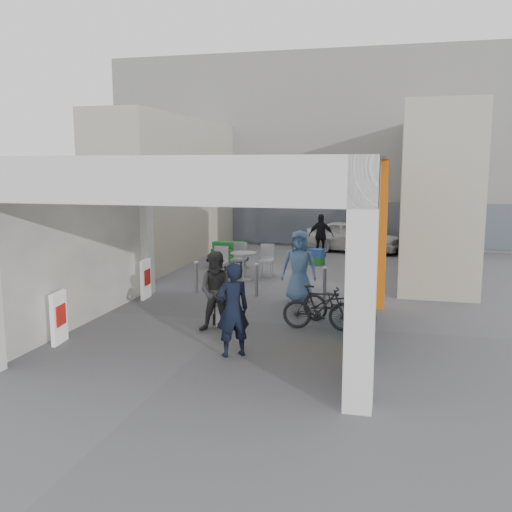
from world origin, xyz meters
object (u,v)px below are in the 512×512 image
(man_with_dog, at_px, (233,310))
(man_crates, at_px, (321,236))
(white_van, at_px, (353,236))
(man_elderly, at_px, (299,266))
(border_collie, at_px, (221,313))
(man_back_turned, at_px, (218,292))
(cafe_set, at_px, (242,266))
(produce_stand, at_px, (228,257))
(bicycle_front, at_px, (339,304))
(bicycle_rear, at_px, (320,308))

(man_with_dog, bearing_deg, man_crates, -125.96)
(man_crates, relative_size, white_van, 0.43)
(man_with_dog, relative_size, man_elderly, 0.94)
(border_collie, height_order, man_back_turned, man_back_turned)
(cafe_set, relative_size, produce_stand, 1.30)
(produce_stand, relative_size, man_back_turned, 0.77)
(man_elderly, bearing_deg, man_with_dog, -97.56)
(produce_stand, relative_size, white_van, 0.35)
(border_collie, bearing_deg, produce_stand, 127.87)
(border_collie, height_order, white_van, white_van)
(cafe_set, relative_size, border_collie, 2.51)
(border_collie, height_order, man_crates, man_crates)
(produce_stand, distance_m, bicycle_front, 7.51)
(cafe_set, bearing_deg, produce_stand, 120.25)
(man_elderly, xyz_separation_m, white_van, (0.65, 8.74, -0.27))
(produce_stand, height_order, man_with_dog, man_with_dog)
(man_crates, height_order, bicycle_front, man_crates)
(border_collie, bearing_deg, man_back_turned, -57.70)
(produce_stand, relative_size, border_collie, 1.94)
(produce_stand, distance_m, bicycle_rear, 7.69)
(produce_stand, xyz_separation_m, bicycle_front, (4.33, -6.13, 0.13))
(border_collie, xyz_separation_m, man_elderly, (1.24, 2.52, 0.63))
(border_collie, distance_m, bicycle_front, 2.51)
(cafe_set, relative_size, bicycle_rear, 1.07)
(produce_stand, bearing_deg, man_crates, 28.91)
(cafe_set, bearing_deg, man_elderly, -49.88)
(man_back_turned, height_order, bicycle_rear, man_back_turned)
(cafe_set, height_order, bicycle_front, cafe_set)
(produce_stand, height_order, bicycle_rear, bicycle_rear)
(cafe_set, xyz_separation_m, man_elderly, (2.19, -2.60, 0.54))
(bicycle_rear, bearing_deg, white_van, -0.29)
(man_elderly, distance_m, man_crates, 7.26)
(produce_stand, distance_m, border_collie, 7.03)
(man_back_turned, relative_size, white_van, 0.45)
(produce_stand, height_order, man_crates, man_crates)
(border_collie, xyz_separation_m, man_crates, (0.82, 9.77, 0.53))
(border_collie, distance_m, man_crates, 9.82)
(man_back_turned, bearing_deg, produce_stand, 95.95)
(man_elderly, bearing_deg, man_crates, 91.61)
(man_crates, relative_size, bicycle_rear, 1.02)
(border_collie, bearing_deg, bicycle_front, 36.82)
(man_with_dog, bearing_deg, bicycle_front, -159.42)
(produce_stand, height_order, border_collie, produce_stand)
(produce_stand, xyz_separation_m, white_van, (3.80, 4.50, 0.29))
(man_elderly, bearing_deg, man_back_turned, -113.22)
(man_elderly, relative_size, bicycle_rear, 1.15)
(man_back_turned, bearing_deg, cafe_set, 90.99)
(bicycle_front, bearing_deg, bicycle_rear, 165.65)
(white_van, bearing_deg, bicycle_rear, -167.13)
(bicycle_front, distance_m, bicycle_rear, 0.56)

